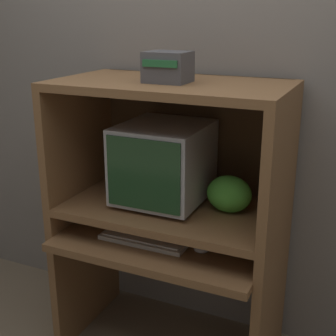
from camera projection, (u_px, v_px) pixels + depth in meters
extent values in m
cube|color=gray|center=(200.00, 85.00, 2.34)|extent=(6.00, 0.06, 2.60)
cube|color=brown|center=(87.00, 269.00, 2.53)|extent=(0.04, 0.59, 0.65)
cube|color=brown|center=(269.00, 315.00, 2.14)|extent=(0.04, 0.59, 0.65)
cube|color=brown|center=(156.00, 249.00, 2.10)|extent=(0.95, 0.41, 0.04)
cube|color=brown|center=(83.00, 201.00, 2.41)|extent=(0.04, 0.59, 0.14)
cube|color=brown|center=(275.00, 237.00, 2.02)|extent=(0.04, 0.59, 0.14)
cube|color=brown|center=(171.00, 208.00, 2.20)|extent=(0.95, 0.59, 0.04)
cube|color=brown|center=(79.00, 134.00, 2.30)|extent=(0.04, 0.59, 0.57)
cube|color=brown|center=(282.00, 159.00, 1.91)|extent=(0.04, 0.59, 0.57)
cube|color=brown|center=(171.00, 85.00, 2.02)|extent=(0.95, 0.59, 0.04)
cube|color=#48321E|center=(194.00, 132.00, 2.35)|extent=(0.95, 0.01, 0.57)
cylinder|color=#B2B2B7|center=(164.00, 199.00, 2.24)|extent=(0.21, 0.21, 0.02)
cube|color=#B2B2B7|center=(164.00, 161.00, 2.18)|extent=(0.38, 0.42, 0.35)
cube|color=#1E4223|center=(143.00, 175.00, 1.99)|extent=(0.35, 0.01, 0.32)
cube|color=beige|center=(145.00, 239.00, 2.14)|extent=(0.41, 0.15, 0.02)
cube|color=silver|center=(145.00, 236.00, 2.13)|extent=(0.38, 0.12, 0.01)
ellipsoid|color=#B7B7B7|center=(201.00, 250.00, 2.03)|extent=(0.06, 0.04, 0.03)
ellipsoid|color=green|center=(229.00, 194.00, 2.09)|extent=(0.20, 0.15, 0.17)
cube|color=navy|center=(164.00, 77.00, 1.98)|extent=(0.16, 0.10, 0.04)
cube|color=maroon|center=(167.00, 69.00, 1.96)|extent=(0.18, 0.10, 0.03)
cube|color=#236638|center=(165.00, 62.00, 1.94)|extent=(0.15, 0.13, 0.03)
cube|color=#4C4C51|center=(168.00, 67.00, 1.97)|extent=(0.18, 0.16, 0.13)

